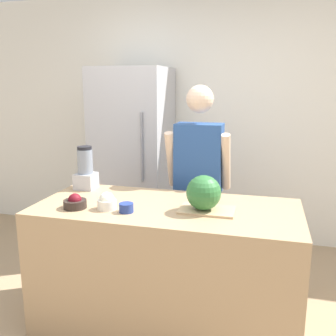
{
  "coord_description": "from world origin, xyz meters",
  "views": [
    {
      "loc": [
        0.61,
        -1.89,
        1.66
      ],
      "look_at": [
        0.0,
        0.43,
        1.13
      ],
      "focal_mm": 40.0,
      "sensor_mm": 36.0,
      "label": 1
    }
  ],
  "objects_px": {
    "refrigerator": "(134,158)",
    "person": "(198,185)",
    "watermelon": "(204,193)",
    "bowl_cream": "(107,202)",
    "bowl_small_blue": "(126,208)",
    "bowl_cherries": "(75,203)",
    "blender": "(86,170)"
  },
  "relations": [
    {
      "from": "person",
      "to": "bowl_small_blue",
      "type": "distance_m",
      "value": 0.89
    },
    {
      "from": "bowl_cream",
      "to": "bowl_small_blue",
      "type": "bearing_deg",
      "value": -9.26
    },
    {
      "from": "bowl_small_blue",
      "to": "bowl_cream",
      "type": "bearing_deg",
      "value": 170.74
    },
    {
      "from": "person",
      "to": "bowl_cream",
      "type": "relative_size",
      "value": 13.59
    },
    {
      "from": "person",
      "to": "bowl_cherries",
      "type": "xyz_separation_m",
      "value": [
        -0.66,
        -0.84,
        0.05
      ]
    },
    {
      "from": "refrigerator",
      "to": "person",
      "type": "relative_size",
      "value": 1.1
    },
    {
      "from": "person",
      "to": "blender",
      "type": "relative_size",
      "value": 5.04
    },
    {
      "from": "person",
      "to": "bowl_cream",
      "type": "height_order",
      "value": "person"
    },
    {
      "from": "watermelon",
      "to": "bowl_cherries",
      "type": "distance_m",
      "value": 0.84
    },
    {
      "from": "bowl_cherries",
      "to": "bowl_cream",
      "type": "bearing_deg",
      "value": 8.6
    },
    {
      "from": "bowl_cherries",
      "to": "bowl_cream",
      "type": "height_order",
      "value": "bowl_cream"
    },
    {
      "from": "watermelon",
      "to": "bowl_cherries",
      "type": "relative_size",
      "value": 1.48
    },
    {
      "from": "watermelon",
      "to": "person",
      "type": "bearing_deg",
      "value": 102.73
    },
    {
      "from": "bowl_small_blue",
      "to": "blender",
      "type": "distance_m",
      "value": 0.67
    },
    {
      "from": "watermelon",
      "to": "bowl_cream",
      "type": "bearing_deg",
      "value": -169.59
    },
    {
      "from": "person",
      "to": "watermelon",
      "type": "bearing_deg",
      "value": -77.27
    },
    {
      "from": "refrigerator",
      "to": "bowl_cream",
      "type": "xyz_separation_m",
      "value": [
        0.35,
        -1.48,
        0.01
      ]
    },
    {
      "from": "person",
      "to": "watermelon",
      "type": "relative_size",
      "value": 7.55
    },
    {
      "from": "bowl_cream",
      "to": "blender",
      "type": "height_order",
      "value": "blender"
    },
    {
      "from": "refrigerator",
      "to": "bowl_cherries",
      "type": "bearing_deg",
      "value": -84.55
    },
    {
      "from": "bowl_small_blue",
      "to": "blender",
      "type": "relative_size",
      "value": 0.28
    },
    {
      "from": "refrigerator",
      "to": "person",
      "type": "distance_m",
      "value": 1.05
    },
    {
      "from": "bowl_cherries",
      "to": "bowl_small_blue",
      "type": "bearing_deg",
      "value": 1.4
    },
    {
      "from": "refrigerator",
      "to": "bowl_cherries",
      "type": "height_order",
      "value": "refrigerator"
    },
    {
      "from": "person",
      "to": "blender",
      "type": "xyz_separation_m",
      "value": [
        -0.81,
        -0.39,
        0.16
      ]
    },
    {
      "from": "person",
      "to": "bowl_small_blue",
      "type": "relative_size",
      "value": 18.23
    },
    {
      "from": "watermelon",
      "to": "bowl_small_blue",
      "type": "xyz_separation_m",
      "value": [
        -0.47,
        -0.14,
        -0.1
      ]
    },
    {
      "from": "blender",
      "to": "bowl_cherries",
      "type": "bearing_deg",
      "value": -71.79
    },
    {
      "from": "refrigerator",
      "to": "watermelon",
      "type": "relative_size",
      "value": 8.31
    },
    {
      "from": "bowl_cherries",
      "to": "bowl_cream",
      "type": "xyz_separation_m",
      "value": [
        0.21,
        0.03,
        0.01
      ]
    },
    {
      "from": "blender",
      "to": "person",
      "type": "bearing_deg",
      "value": 25.83
    },
    {
      "from": "person",
      "to": "bowl_cream",
      "type": "xyz_separation_m",
      "value": [
        -0.45,
        -0.81,
        0.07
      ]
    }
  ]
}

